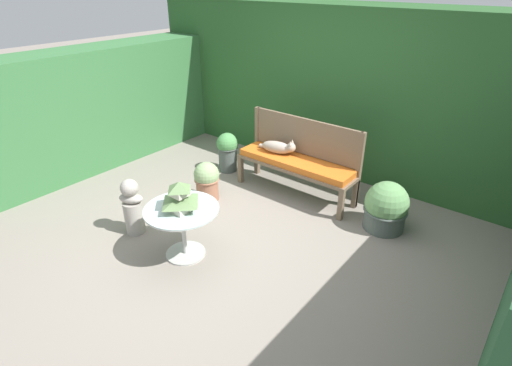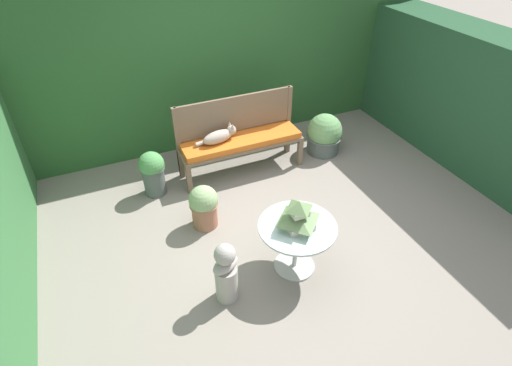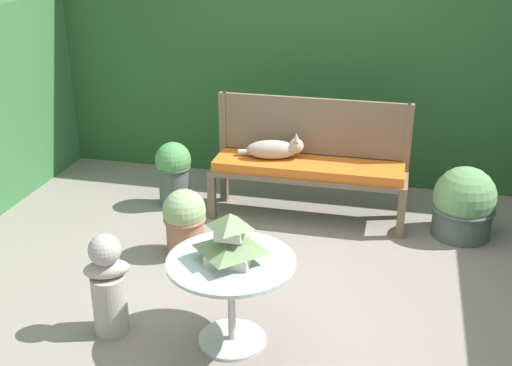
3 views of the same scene
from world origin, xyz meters
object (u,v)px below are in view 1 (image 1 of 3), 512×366
Objects in this scene: patio_table at (182,219)px; pagoda_birdhouse at (180,197)px; potted_plant_table_near at (386,208)px; potted_plant_hedge_corner at (207,181)px; garden_bust at (132,207)px; cat at (278,147)px; potted_plant_bench_right at (227,150)px; garden_bench at (295,165)px.

pagoda_birdhouse is at bearing -90.00° from patio_table.
pagoda_birdhouse is 2.25m from potted_plant_table_near.
potted_plant_table_near is at bearing 21.46° from potted_plant_hedge_corner.
potted_plant_hedge_corner is at bearing 57.13° from garden_bust.
potted_plant_hedge_corner is at bearing 123.15° from pagoda_birdhouse.
garden_bust is at bearing -96.70° from potted_plant_hedge_corner.
cat is 1.78m from pagoda_birdhouse.
cat is 0.95× the size of potted_plant_bench_right.
potted_plant_bench_right reaches higher than potted_plant_hedge_corner.
garden_bench is 2.91× the size of cat.
garden_bench is at bearing 84.89° from patio_table.
potted_plant_hedge_corner is at bearing -158.54° from potted_plant_table_near.
potted_plant_table_near is 2.14m from potted_plant_hedge_corner.
cat is 0.91m from potted_plant_bench_right.
garden_bench is 2.03m from garden_bust.
cat is 0.96× the size of potted_plant_table_near.
patio_table is at bearing 90.00° from pagoda_birdhouse.
garden_bust is at bearing -116.05° from garden_bench.
cat is at bearing 94.04° from patio_table.
garden_bust reaches higher than garden_bench.
cat is at bearing 176.25° from garden_bench.
potted_plant_hedge_corner is (-1.99, -0.78, 0.01)m from potted_plant_table_near.
potted_plant_table_near is (2.37, -0.01, -0.05)m from potted_plant_bench_right.
garden_bench is at bearing 37.77° from garden_bust.
cat is 1.06× the size of potted_plant_hedge_corner.
potted_plant_hedge_corner is (-0.77, -0.81, -0.15)m from garden_bench.
cat is 1.54m from potted_plant_table_near.
potted_plant_table_near is (1.38, 1.73, -0.41)m from pagoda_birdhouse.
potted_plant_table_near is at bearing -13.42° from cat.
pagoda_birdhouse reaches higher than garden_bust.
garden_bench is at bearing 178.78° from potted_plant_table_near.
pagoda_birdhouse is 2.03m from potted_plant_bench_right.
pagoda_birdhouse reaches higher than potted_plant_hedge_corner.
potted_plant_table_near is (1.38, 1.73, -0.17)m from patio_table.
pagoda_birdhouse is at bearing -56.85° from potted_plant_hedge_corner.
potted_plant_hedge_corner is (-0.49, -0.83, -0.31)m from cat.
potted_plant_bench_right is at bearing 119.70° from pagoda_birdhouse.
pagoda_birdhouse is (0.12, -1.77, 0.09)m from cat.
cat is 0.84× the size of garden_bust.
patio_table is (-0.16, -1.75, 0.01)m from garden_bench.
potted_plant_bench_right is at bearing 115.29° from potted_plant_hedge_corner.
pagoda_birdhouse reaches higher than garden_bench.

